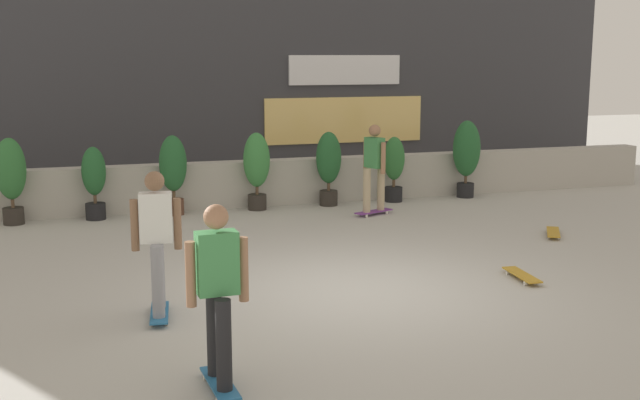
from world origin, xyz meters
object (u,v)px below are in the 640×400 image
skateboard_near_camera (553,232)px  skater_far_left (157,238)px  potted_plant_5 (394,165)px  potted_plant_3 (257,165)px  skater_mid_plaza (374,165)px  skater_by_wall_right (218,289)px  potted_plant_2 (173,169)px  potted_plant_0 (11,174)px  skateboard_aside (522,275)px  potted_plant_6 (467,152)px  potted_plant_1 (94,179)px  potted_plant_4 (329,163)px

skateboard_near_camera → skater_far_left: bearing=-161.5°
potted_plant_5 → potted_plant_3: bearing=180.0°
skater_mid_plaza → skater_by_wall_right: 8.11m
potted_plant_2 → potted_plant_3: size_ratio=1.00×
potted_plant_0 → potted_plant_3: potted_plant_0 is taller
skateboard_aside → potted_plant_5: bearing=84.0°
potted_plant_3 → skater_far_left: skater_far_left is taller
potted_plant_5 → skateboard_near_camera: 3.99m
skateboard_near_camera → skater_by_wall_right: bearing=-145.6°
potted_plant_6 → skater_mid_plaza: bearing=-155.2°
potted_plant_0 → potted_plant_2: 2.83m
potted_plant_6 → potted_plant_2: bearing=180.0°
potted_plant_5 → potted_plant_2: bearing=180.0°
potted_plant_5 → potted_plant_1: bearing=180.0°
potted_plant_3 → potted_plant_4: (1.46, -0.00, -0.02)m
potted_plant_1 → skater_mid_plaza: size_ratio=0.79×
skateboard_aside → skater_by_wall_right: bearing=-153.2°
potted_plant_2 → skater_far_left: (-0.95, -5.95, 0.07)m
potted_plant_2 → potted_plant_5: (4.45, -0.00, -0.12)m
potted_plant_3 → skater_by_wall_right: size_ratio=0.88×
potted_plant_2 → skater_far_left: bearing=-99.1°
skater_mid_plaza → skateboard_near_camera: (2.20, -2.54, -0.88)m
potted_plant_6 → potted_plant_0: bearing=180.0°
potted_plant_1 → skateboard_aside: 7.88m
potted_plant_5 → skateboard_aside: bearing=-96.0°
skater_mid_plaza → skateboard_near_camera: size_ratio=2.16×
skateboard_near_camera → potted_plant_1: bearing=152.7°
skateboard_aside → potted_plant_6: bearing=68.9°
potted_plant_0 → potted_plant_6: 8.92m
potted_plant_0 → skateboard_near_camera: potted_plant_0 is taller
potted_plant_1 → potted_plant_5: (5.88, 0.00, -0.00)m
potted_plant_4 → potted_plant_2: bearing=180.0°
potted_plant_3 → potted_plant_5: (2.86, -0.00, -0.13)m
potted_plant_1 → skater_far_left: bearing=-85.5°
potted_plant_6 → skater_mid_plaza: (-2.53, -1.17, -0.01)m
skater_mid_plaza → skater_by_wall_right: same height
skateboard_near_camera → skateboard_aside: 2.84m
potted_plant_1 → potted_plant_4: (4.48, 0.00, 0.10)m
skater_far_left → potted_plant_0: bearing=107.5°
potted_plant_4 → potted_plant_5: bearing=0.0°
potted_plant_2 → skater_by_wall_right: bearing=-94.7°
potted_plant_0 → potted_plant_1: bearing=0.0°
potted_plant_2 → skater_by_wall_right: skater_by_wall_right is taller
potted_plant_2 → skateboard_aside: 7.02m
skater_mid_plaza → skateboard_near_camera: skater_mid_plaza is taller
potted_plant_6 → skater_mid_plaza: skater_mid_plaza is taller
potted_plant_6 → skateboard_near_camera: (-0.34, -3.71, -0.89)m
potted_plant_1 → potted_plant_6: 7.52m
potted_plant_1 → skater_mid_plaza: bearing=-13.2°
potted_plant_1 → skateboard_near_camera: potted_plant_1 is taller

